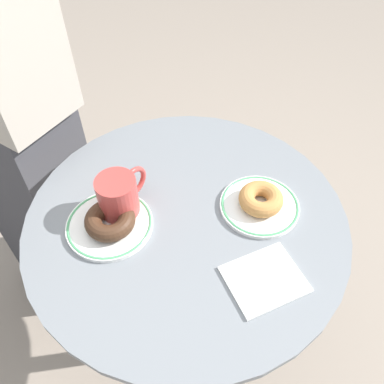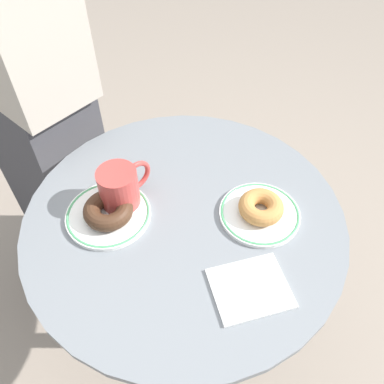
{
  "view_description": "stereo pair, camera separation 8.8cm",
  "coord_description": "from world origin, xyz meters",
  "px_view_note": "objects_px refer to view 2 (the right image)",
  "views": [
    {
      "loc": [
        -0.19,
        -0.52,
        1.48
      ],
      "look_at": [
        0.02,
        0.02,
        0.82
      ],
      "focal_mm": 37.15,
      "sensor_mm": 36.0,
      "label": 1
    },
    {
      "loc": [
        -0.11,
        -0.54,
        1.48
      ],
      "look_at": [
        0.02,
        0.02,
        0.82
      ],
      "focal_mm": 37.15,
      "sensor_mm": 36.0,
      "label": 2
    }
  ],
  "objects_px": {
    "plate_left": "(108,214)",
    "person_figure": "(25,91)",
    "cafe_table": "(185,263)",
    "coffee_mug": "(120,188)",
    "donut_chocolate": "(108,210)",
    "paper_napkin": "(250,288)",
    "plate_right": "(260,214)",
    "donut_old_fashioned": "(261,207)"
  },
  "relations": [
    {
      "from": "plate_left",
      "to": "donut_old_fashioned",
      "type": "bearing_deg",
      "value": -12.61
    },
    {
      "from": "cafe_table",
      "to": "plate_left",
      "type": "bearing_deg",
      "value": 167.24
    },
    {
      "from": "cafe_table",
      "to": "plate_left",
      "type": "xyz_separation_m",
      "value": [
        -0.17,
        0.04,
        0.21
      ]
    },
    {
      "from": "coffee_mug",
      "to": "plate_right",
      "type": "bearing_deg",
      "value": -19.62
    },
    {
      "from": "plate_left",
      "to": "paper_napkin",
      "type": "bearing_deg",
      "value": -43.82
    },
    {
      "from": "plate_left",
      "to": "plate_right",
      "type": "bearing_deg",
      "value": -12.61
    },
    {
      "from": "plate_left",
      "to": "plate_right",
      "type": "relative_size",
      "value": 1.05
    },
    {
      "from": "cafe_table",
      "to": "coffee_mug",
      "type": "relative_size",
      "value": 6.15
    },
    {
      "from": "donut_old_fashioned",
      "to": "coffee_mug",
      "type": "distance_m",
      "value": 0.32
    },
    {
      "from": "plate_right",
      "to": "person_figure",
      "type": "bearing_deg",
      "value": 134.85
    },
    {
      "from": "plate_right",
      "to": "coffee_mug",
      "type": "xyz_separation_m",
      "value": [
        -0.3,
        0.11,
        0.05
      ]
    },
    {
      "from": "plate_left",
      "to": "person_figure",
      "type": "relative_size",
      "value": 0.11
    },
    {
      "from": "paper_napkin",
      "to": "person_figure",
      "type": "distance_m",
      "value": 0.82
    },
    {
      "from": "cafe_table",
      "to": "donut_chocolate",
      "type": "distance_m",
      "value": 0.29
    },
    {
      "from": "person_figure",
      "to": "paper_napkin",
      "type": "bearing_deg",
      "value": -57.59
    },
    {
      "from": "donut_chocolate",
      "to": "paper_napkin",
      "type": "bearing_deg",
      "value": -43.11
    },
    {
      "from": "plate_left",
      "to": "coffee_mug",
      "type": "height_order",
      "value": "coffee_mug"
    },
    {
      "from": "paper_napkin",
      "to": "person_figure",
      "type": "height_order",
      "value": "person_figure"
    },
    {
      "from": "plate_right",
      "to": "donut_chocolate",
      "type": "xyz_separation_m",
      "value": [
        -0.33,
        0.07,
        0.02
      ]
    },
    {
      "from": "donut_old_fashioned",
      "to": "plate_left",
      "type": "bearing_deg",
      "value": 167.39
    },
    {
      "from": "plate_left",
      "to": "donut_old_fashioned",
      "type": "height_order",
      "value": "donut_old_fashioned"
    },
    {
      "from": "plate_right",
      "to": "coffee_mug",
      "type": "height_order",
      "value": "coffee_mug"
    },
    {
      "from": "paper_napkin",
      "to": "person_figure",
      "type": "bearing_deg",
      "value": 122.41
    },
    {
      "from": "paper_napkin",
      "to": "person_figure",
      "type": "xyz_separation_m",
      "value": [
        -0.44,
        0.69,
        0.06
      ]
    },
    {
      "from": "cafe_table",
      "to": "coffee_mug",
      "type": "xyz_separation_m",
      "value": [
        -0.13,
        0.07,
        0.26
      ]
    },
    {
      "from": "paper_napkin",
      "to": "donut_chocolate",
      "type": "bearing_deg",
      "value": 136.89
    },
    {
      "from": "plate_left",
      "to": "coffee_mug",
      "type": "bearing_deg",
      "value": 40.27
    },
    {
      "from": "plate_right",
      "to": "donut_old_fashioned",
      "type": "xyz_separation_m",
      "value": [
        0.0,
        -0.0,
        0.02
      ]
    },
    {
      "from": "cafe_table",
      "to": "plate_right",
      "type": "height_order",
      "value": "plate_right"
    },
    {
      "from": "plate_right",
      "to": "person_figure",
      "type": "relative_size",
      "value": 0.11
    },
    {
      "from": "coffee_mug",
      "to": "plate_left",
      "type": "bearing_deg",
      "value": -139.73
    },
    {
      "from": "paper_napkin",
      "to": "coffee_mug",
      "type": "distance_m",
      "value": 0.36
    },
    {
      "from": "donut_old_fashioned",
      "to": "coffee_mug",
      "type": "relative_size",
      "value": 0.81
    },
    {
      "from": "plate_left",
      "to": "donut_old_fashioned",
      "type": "relative_size",
      "value": 1.9
    },
    {
      "from": "donut_chocolate",
      "to": "person_figure",
      "type": "distance_m",
      "value": 0.49
    },
    {
      "from": "cafe_table",
      "to": "plate_left",
      "type": "distance_m",
      "value": 0.27
    },
    {
      "from": "plate_right",
      "to": "paper_napkin",
      "type": "relative_size",
      "value": 1.23
    },
    {
      "from": "cafe_table",
      "to": "plate_right",
      "type": "relative_size",
      "value": 4.19
    },
    {
      "from": "plate_left",
      "to": "person_figure",
      "type": "xyz_separation_m",
      "value": [
        -0.18,
        0.45,
        0.06
      ]
    },
    {
      "from": "cafe_table",
      "to": "donut_old_fashioned",
      "type": "height_order",
      "value": "donut_old_fashioned"
    },
    {
      "from": "plate_left",
      "to": "paper_napkin",
      "type": "distance_m",
      "value": 0.35
    },
    {
      "from": "donut_old_fashioned",
      "to": "paper_napkin",
      "type": "height_order",
      "value": "donut_old_fashioned"
    }
  ]
}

